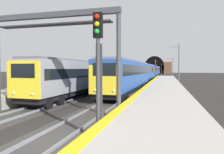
# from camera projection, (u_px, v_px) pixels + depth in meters

# --- Properties ---
(ground_plane) EXTENTS (320.00, 320.00, 0.00)m
(ground_plane) POSITION_uv_depth(u_px,v_px,m) (45.00, 145.00, 8.44)
(ground_plane) COLOR #282623
(platform_right) EXTENTS (112.00, 4.52, 1.02)m
(platform_right) POSITION_uv_depth(u_px,v_px,m) (156.00, 142.00, 7.28)
(platform_right) COLOR #ADA89E
(platform_right) RESTS_ON ground_plane
(platform_right_edge_strip) EXTENTS (112.00, 0.50, 0.01)m
(platform_right_edge_strip) POSITION_uv_depth(u_px,v_px,m) (102.00, 124.00, 7.77)
(platform_right_edge_strip) COLOR yellow
(platform_right_edge_strip) RESTS_ON platform_right
(track_main_line) EXTENTS (160.00, 3.02, 0.21)m
(track_main_line) POSITION_uv_depth(u_px,v_px,m) (45.00, 144.00, 8.43)
(track_main_line) COLOR #383533
(track_main_line) RESTS_ON ground_plane
(train_main_approaching) EXTENTS (85.42, 3.32, 4.13)m
(train_main_approaching) POSITION_uv_depth(u_px,v_px,m) (149.00, 71.00, 58.10)
(train_main_approaching) COLOR #264C99
(train_main_approaching) RESTS_ON ground_plane
(train_adjacent_platform) EXTENTS (38.96, 3.31, 3.99)m
(train_adjacent_platform) POSITION_uv_depth(u_px,v_px,m) (105.00, 74.00, 33.23)
(train_adjacent_platform) COLOR gray
(train_adjacent_platform) RESTS_ON ground_plane
(railway_signal_near) EXTENTS (0.39, 0.38, 5.42)m
(railway_signal_near) POSITION_uv_depth(u_px,v_px,m) (98.00, 65.00, 8.64)
(railway_signal_near) COLOR #38383D
(railway_signal_near) RESTS_ON ground_plane
(railway_signal_mid) EXTENTS (0.39, 0.38, 5.44)m
(railway_signal_mid) POSITION_uv_depth(u_px,v_px,m) (155.00, 68.00, 53.13)
(railway_signal_mid) COLOR #38383D
(railway_signal_mid) RESTS_ON ground_plane
(railway_signal_far) EXTENTS (0.39, 0.38, 5.52)m
(railway_signal_far) POSITION_uv_depth(u_px,v_px,m) (161.00, 68.00, 108.28)
(railway_signal_far) COLOR #38383D
(railway_signal_far) RESTS_ON ground_plane
(overhead_signal_gantry) EXTENTS (0.70, 9.03, 6.75)m
(overhead_signal_gantry) POSITION_uv_depth(u_px,v_px,m) (53.00, 37.00, 13.44)
(overhead_signal_gantry) COLOR #3F3F47
(overhead_signal_gantry) RESTS_ON ground_plane
(tunnel_portal) EXTENTS (2.52, 20.18, 11.30)m
(tunnel_portal) POSITION_uv_depth(u_px,v_px,m) (154.00, 68.00, 125.42)
(tunnel_portal) COLOR brown
(tunnel_portal) RESTS_ON ground_plane
(catenary_mast_near) EXTENTS (0.22, 2.09, 7.54)m
(catenary_mast_near) POSITION_uv_depth(u_px,v_px,m) (173.00, 67.00, 80.09)
(catenary_mast_near) COLOR #595B60
(catenary_mast_near) RESTS_ON ground_plane
(catenary_mast_far) EXTENTS (0.22, 1.98, 8.02)m
(catenary_mast_far) POSITION_uv_depth(u_px,v_px,m) (179.00, 64.00, 40.81)
(catenary_mast_far) COLOR #595B60
(catenary_mast_far) RESTS_ON ground_plane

